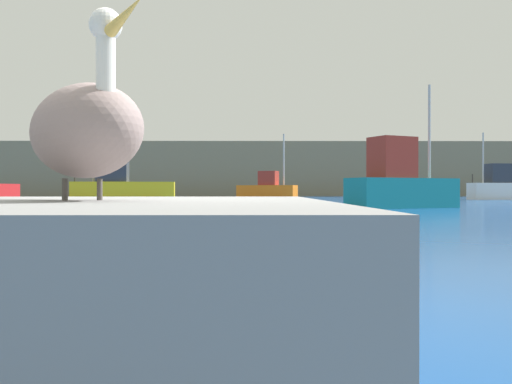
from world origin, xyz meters
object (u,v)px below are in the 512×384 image
object	(u,v)px
fishing_boat_white	(500,186)
mooring_buoy	(76,217)
pelican	(86,130)
fishing_boat_teal	(400,183)
fishing_boat_yellow	(121,186)
fishing_boat_orange	(267,189)

from	to	relation	value
fishing_boat_white	mooring_buoy	world-z (taller)	fishing_boat_white
pelican	fishing_boat_teal	bearing A→B (deg)	128.34
fishing_boat_yellow	fishing_boat_teal	bearing A→B (deg)	125.25
fishing_boat_yellow	mooring_buoy	world-z (taller)	fishing_boat_yellow
fishing_boat_white	fishing_boat_teal	world-z (taller)	fishing_boat_teal
fishing_boat_orange	fishing_boat_teal	bearing A→B (deg)	-52.90
fishing_boat_white	mooring_buoy	size ratio (longest dim) A/B	10.04
fishing_boat_teal	pelican	bearing A→B (deg)	-134.79
fishing_boat_teal	fishing_boat_orange	world-z (taller)	fishing_boat_teal
fishing_boat_teal	fishing_boat_yellow	xyz separation A→B (m)	(-16.72, 18.80, -0.01)
pelican	fishing_boat_orange	world-z (taller)	fishing_boat_orange
fishing_boat_yellow	mooring_buoy	bearing A→B (deg)	95.69
pelican	fishing_boat_white	size ratio (longest dim) A/B	0.25
fishing_boat_white	fishing_boat_teal	bearing A→B (deg)	46.29
fishing_boat_teal	mooring_buoy	distance (m)	16.18
fishing_boat_teal	mooring_buoy	bearing A→B (deg)	-153.26
pelican	fishing_boat_white	distance (m)	44.96
pelican	fishing_boat_teal	world-z (taller)	fishing_boat_teal
fishing_boat_white	fishing_boat_yellow	size ratio (longest dim) A/B	0.66
fishing_boat_orange	pelican	bearing A→B (deg)	-70.80
fishing_boat_orange	fishing_boat_yellow	world-z (taller)	fishing_boat_orange
pelican	fishing_boat_yellow	world-z (taller)	fishing_boat_yellow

